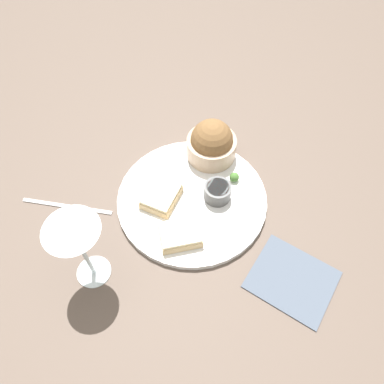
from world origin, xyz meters
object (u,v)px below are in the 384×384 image
Objects in this scene: salad_bowl at (212,143)px; napkin at (292,279)px; cheese_toast_far at (180,235)px; wine_glass at (78,242)px; cheese_toast_near at (161,196)px; fork at (67,206)px; sauce_ramekin at (218,191)px.

salad_bowl is 0.60× the size of napkin.
wine_glass is (-0.17, 0.04, 0.10)m from cheese_toast_far.
cheese_toast_near and cheese_toast_far have the same top height.
cheese_toast_far is 0.66× the size of fork.
napkin is at bearing -57.77° from cheese_toast_far.
salad_bowl reaches higher than cheese_toast_far.
sauce_ramekin is at bearing 15.52° from cheese_toast_far.
sauce_ramekin is 0.31× the size of napkin.
salad_bowl is at bearing 58.22° from sauce_ramekin.
sauce_ramekin is 0.34× the size of wine_glass.
wine_glass is 0.21m from fork.
napkin is at bearing -100.48° from salad_bowl.
napkin is (0.00, -0.23, -0.03)m from sauce_ramekin.
wine_glass reaches higher than sauce_ramekin.
cheese_toast_near is (-0.10, 0.06, -0.01)m from sauce_ramekin.
cheese_toast_near reaches higher than fork.
napkin is (0.29, -0.24, -0.12)m from wine_glass.
napkin is 0.48m from fork.
sauce_ramekin reaches higher than fork.
sauce_ramekin is at bearing -32.87° from cheese_toast_near.
fork is at bearing 123.69° from napkin.
wine_glass is (-0.19, -0.05, 0.10)m from cheese_toast_near.
wine_glass reaches higher than fork.
cheese_toast_far is at bearing -14.59° from wine_glass.
cheese_toast_near is 1.04× the size of cheese_toast_far.
salad_bowl is 1.12× the size of cheese_toast_far.
sauce_ramekin is 0.32m from fork.
wine_glass is at bearing 177.79° from sauce_ramekin.
cheese_toast_near is at bearing 15.35° from wine_glass.
salad_bowl is 1.09× the size of cheese_toast_near.
cheese_toast_far is 0.20m from wine_glass.
cheese_toast_far is 0.53× the size of napkin.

